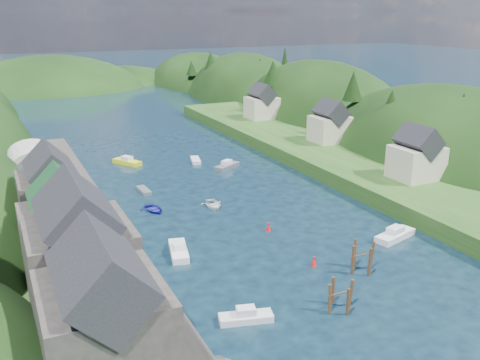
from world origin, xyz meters
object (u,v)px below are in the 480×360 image
piling_cluster_far (362,260)px  channel_buoy_near (314,262)px  piling_cluster_near (340,298)px  channel_buoy_far (268,227)px

piling_cluster_far → channel_buoy_near: piling_cluster_far is taller
channel_buoy_near → piling_cluster_far: bearing=-40.2°
piling_cluster_near → channel_buoy_near: size_ratio=3.11×
piling_cluster_far → piling_cluster_near: bearing=-141.1°
channel_buoy_near → channel_buoy_far: same height
piling_cluster_far → channel_buoy_near: (-3.96, 3.34, -0.88)m
piling_cluster_near → channel_buoy_near: (2.74, 8.75, -0.66)m
piling_cluster_near → channel_buoy_far: 19.88m
piling_cluster_near → piling_cluster_far: bearing=38.9°
piling_cluster_near → piling_cluster_far: (6.69, 5.41, 0.22)m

